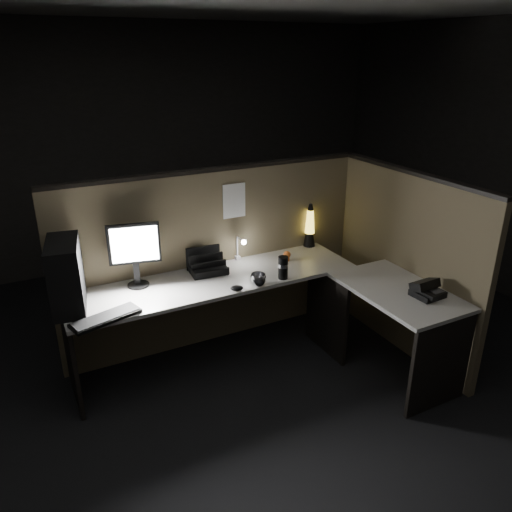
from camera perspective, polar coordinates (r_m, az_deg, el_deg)
name	(u,v)px	position (r m, az deg, el deg)	size (l,w,h in m)	color
floor	(268,393)	(3.89, 1.34, -15.40)	(6.00, 6.00, 0.00)	black
room_shell	(270,182)	(3.16, 1.61, 8.45)	(6.00, 6.00, 6.00)	silver
partition_back	(216,259)	(4.24, -4.60, -0.32)	(2.66, 0.06, 1.50)	brown
partition_right	(404,265)	(4.29, 16.58, -0.95)	(0.06, 1.66, 1.50)	brown
desk	(273,305)	(3.83, 1.97, -5.67)	(2.60, 1.60, 0.73)	#BAB7B0
pc_tower	(66,275)	(3.62, -20.88, -2.07)	(0.21, 0.46, 0.48)	black
monitor	(135,249)	(3.79, -13.71, 0.81)	(0.38, 0.16, 0.49)	black
keyboard	(106,318)	(3.48, -16.79, -6.80)	(0.46, 0.15, 0.02)	black
mouse	(237,288)	(3.72, -2.21, -3.68)	(0.10, 0.07, 0.04)	black
clip_lamp	(241,247)	(4.17, -1.78, 0.98)	(0.04, 0.17, 0.22)	white
organizer	(207,266)	(4.04, -5.65, -1.11)	(0.30, 0.27, 0.21)	black
lava_lamp	(310,229)	(4.53, 6.16, 3.12)	(0.11, 0.11, 0.40)	black
travel_mug	(283,268)	(3.88, 3.10, -1.33)	(0.08, 0.08, 0.18)	black
steel_mug	(258,280)	(3.77, 0.24, -2.74)	(0.12, 0.12, 0.10)	silver
figurine	(287,255)	(4.23, 3.56, 0.15)	(0.06, 0.06, 0.06)	orange
pinned_paper	(234,201)	(4.10, -2.51, 6.32)	(0.20, 0.00, 0.29)	white
desk_phone	(426,290)	(3.83, 18.90, -3.67)	(0.22, 0.23, 0.13)	black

